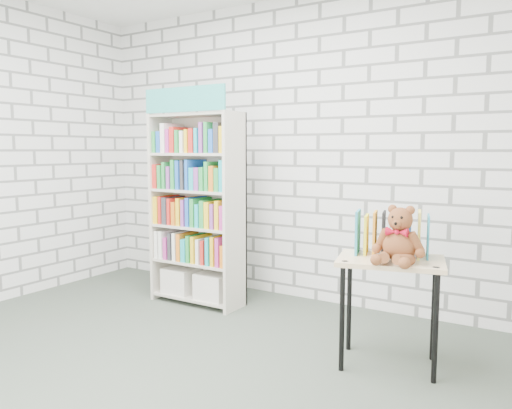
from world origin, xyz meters
The scene contains 6 objects.
ground centered at (0.00, 0.00, 0.00)m, with size 4.50×4.50×0.00m, color #3F493D.
room_shell centered at (0.00, 0.00, 1.78)m, with size 4.52×4.02×2.81m.
bookshelf centered at (-0.66, 1.36, 0.89)m, with size 0.87×0.34×1.94m.
display_table centered at (1.24, 0.94, 0.61)m, with size 0.75×0.60×0.71m.
table_books centered at (1.21, 1.04, 0.85)m, with size 0.50×0.31×0.27m.
teddy_bear centered at (1.31, 0.85, 0.85)m, with size 0.33×0.30×0.36m.
Camera 1 is at (2.15, -2.19, 1.41)m, focal length 35.00 mm.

